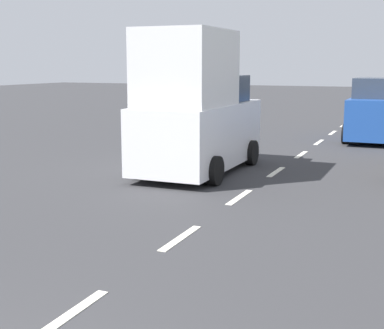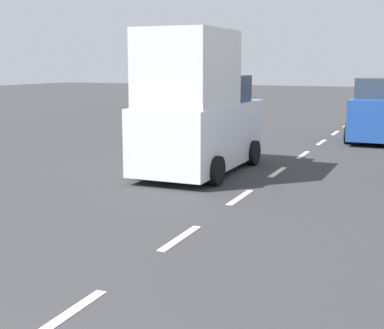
# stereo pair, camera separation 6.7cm
# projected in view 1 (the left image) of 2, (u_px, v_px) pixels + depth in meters

# --- Properties ---
(ground_plane) EXTENTS (96.00, 96.00, 0.00)m
(ground_plane) POSITION_uv_depth(u_px,v_px,m) (334.00, 132.00, 22.73)
(ground_plane) COLOR #333335
(lane_center_line) EXTENTS (0.14, 46.40, 0.01)m
(lane_center_line) POSITION_uv_depth(u_px,v_px,m) (348.00, 122.00, 26.53)
(lane_center_line) COLOR silver
(lane_center_line) RESTS_ON ground
(delivery_truck) EXTENTS (2.16, 4.60, 3.54)m
(delivery_truck) POSITION_uv_depth(u_px,v_px,m) (196.00, 110.00, 13.94)
(delivery_truck) COLOR silver
(delivery_truck) RESTS_ON ground
(car_outgoing_far) EXTENTS (1.88, 4.36, 2.26)m
(car_outgoing_far) POSITION_uv_depth(u_px,v_px,m) (375.00, 111.00, 20.11)
(car_outgoing_far) COLOR #1E4799
(car_outgoing_far) RESTS_ON ground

